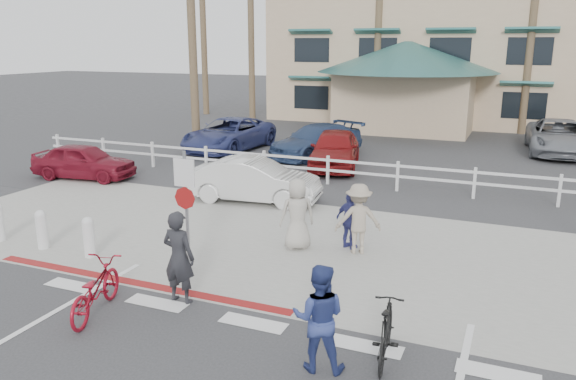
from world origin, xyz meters
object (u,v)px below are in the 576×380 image
at_px(car_white_sedan, 254,180).
at_px(car_red_compact, 84,161).
at_px(bike_black, 386,332).
at_px(sign_post, 187,205).
at_px(bike_red, 95,289).

relative_size(car_white_sedan, car_red_compact, 1.09).
height_order(bike_black, car_white_sedan, car_white_sedan).
bearing_deg(car_white_sedan, bike_black, -147.85).
relative_size(sign_post, car_white_sedan, 0.72).
bearing_deg(bike_red, sign_post, -116.46).
height_order(car_white_sedan, car_red_compact, car_white_sedan).
bearing_deg(bike_black, sign_post, -27.99).
bearing_deg(bike_black, car_red_compact, -37.38).
distance_m(sign_post, bike_black, 5.12).
height_order(sign_post, car_red_compact, sign_post).
height_order(sign_post, car_white_sedan, sign_post).
bearing_deg(bike_red, bike_black, 170.05).
bearing_deg(car_white_sedan, sign_post, -174.92).
distance_m(bike_red, car_red_compact, 11.12).
distance_m(bike_red, car_white_sedan, 7.78).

